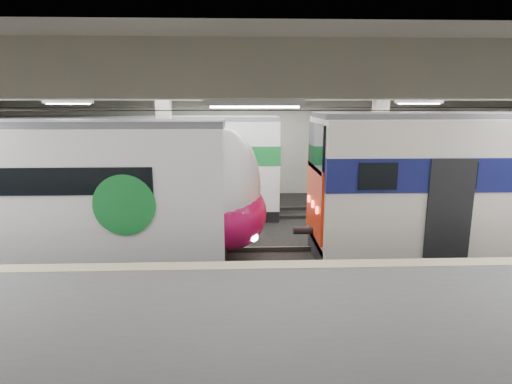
{
  "coord_description": "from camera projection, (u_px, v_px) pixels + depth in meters",
  "views": [
    {
      "loc": [
        -0.25,
        -12.93,
        4.98
      ],
      "look_at": [
        0.29,
        1.0,
        2.0
      ],
      "focal_mm": 30.0,
      "sensor_mm": 36.0,
      "label": 1
    }
  ],
  "objects": [
    {
      "name": "far_train",
      "position": [
        121.0,
        166.0,
        18.39
      ],
      "size": [
        13.58,
        2.95,
        4.34
      ],
      "rotation": [
        0.0,
        0.0,
        -0.01
      ],
      "color": "white",
      "rests_on": "ground"
    },
    {
      "name": "station_hall",
      "position": [
        249.0,
        168.0,
        11.31
      ],
      "size": [
        36.0,
        24.0,
        5.75
      ],
      "color": "black",
      "rests_on": "ground"
    },
    {
      "name": "modern_emu",
      "position": [
        61.0,
        195.0,
        13.02
      ],
      "size": [
        13.69,
        2.83,
        4.42
      ],
      "color": "white",
      "rests_on": "ground"
    }
  ]
}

